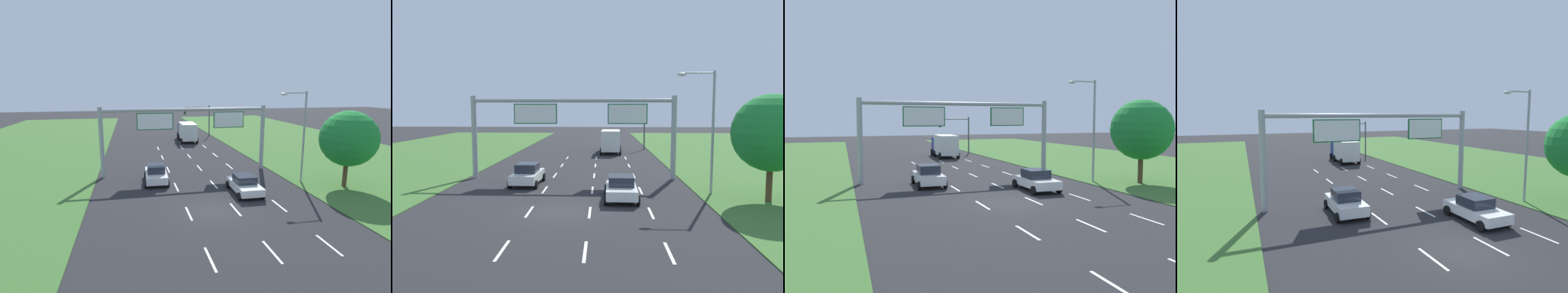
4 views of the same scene
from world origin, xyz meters
TOP-DOWN VIEW (x-y plane):
  - ground_plane at (0.00, 0.00)m, footprint 200.00×200.00m
  - grass_verge_right at (21.00, 10.00)m, footprint 24.00×120.00m
  - lane_dashes_inner_left at (-1.75, 3.00)m, footprint 0.14×44.40m
  - lane_dashes_inner_right at (1.75, 3.00)m, footprint 0.14×44.40m
  - lane_dashes_slip at (5.25, 3.00)m, footprint 0.14×44.40m
  - car_near_red at (-3.39, 7.86)m, footprint 2.32×4.29m
  - car_lead_silver at (3.70, 3.27)m, footprint 2.29×4.27m
  - box_truck at (3.59, 29.54)m, footprint 2.85×7.23m
  - sign_gantry at (0.13, 10.45)m, footprint 17.24×0.44m
  - traffic_light_mast at (6.58, 33.71)m, footprint 4.76×0.49m
  - street_lamp at (9.66, 5.01)m, footprint 2.61×0.32m
  - roadside_tree_near at (13.08, 2.90)m, footprint 4.90×4.90m

SIDE VIEW (x-z plane):
  - ground_plane at x=0.00m, z-range 0.00..0.00m
  - lane_dashes_inner_left at x=-1.75m, z-range 0.00..0.01m
  - lane_dashes_inner_right at x=1.75m, z-range 0.00..0.01m
  - lane_dashes_slip at x=5.25m, z-range 0.00..0.01m
  - grass_verge_right at x=21.00m, z-range 0.00..0.06m
  - car_lead_silver at x=3.70m, z-range -0.01..1.54m
  - car_near_red at x=-3.39m, z-range -0.02..1.64m
  - box_truck at x=3.59m, z-range 0.13..3.20m
  - traffic_light_mast at x=6.58m, z-range 1.07..6.67m
  - roadside_tree_near at x=13.08m, z-range 0.98..7.86m
  - sign_gantry at x=0.13m, z-range 1.40..8.40m
  - street_lamp at x=9.66m, z-range 0.83..9.33m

